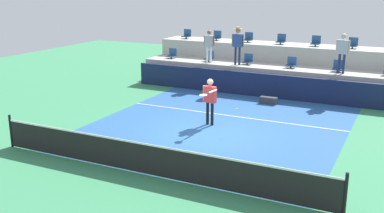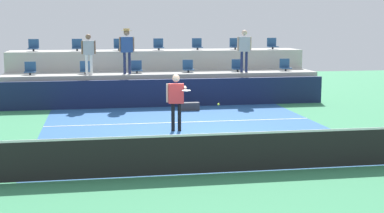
{
  "view_description": "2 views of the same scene",
  "coord_description": "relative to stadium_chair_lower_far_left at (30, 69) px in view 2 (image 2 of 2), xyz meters",
  "views": [
    {
      "loc": [
        6.21,
        -14.0,
        5.19
      ],
      "look_at": [
        -0.06,
        -1.17,
        1.28
      ],
      "focal_mm": 42.65,
      "sensor_mm": 36.0,
      "label": 1
    },
    {
      "loc": [
        -2.82,
        -15.72,
        3.35
      ],
      "look_at": [
        -0.26,
        -1.22,
        1.1
      ],
      "focal_mm": 51.82,
      "sensor_mm": 36.0,
      "label": 2
    }
  ],
  "objects": [
    {
      "name": "ground_plane",
      "position": [
        5.36,
        -7.23,
        -1.46
      ],
      "size": [
        40.0,
        40.0,
        0.0
      ],
      "primitive_type": "plane",
      "color": "#388456"
    },
    {
      "name": "court_inner_paint",
      "position": [
        5.36,
        -6.23,
        -1.46
      ],
      "size": [
        9.0,
        10.0,
        0.01
      ],
      "primitive_type": "cube",
      "color": "#285693",
      "rests_on": "ground_plane"
    },
    {
      "name": "court_service_line",
      "position": [
        5.36,
        -4.83,
        -1.46
      ],
      "size": [
        9.0,
        0.06,
        0.0
      ],
      "primitive_type": "cube",
      "color": "white",
      "rests_on": "ground_plane"
    },
    {
      "name": "tennis_net",
      "position": [
        5.36,
        -11.23,
        -0.97
      ],
      "size": [
        10.48,
        0.08,
        1.07
      ],
      "color": "black",
      "rests_on": "ground_plane"
    },
    {
      "name": "sponsor_backboard",
      "position": [
        5.36,
        -1.23,
        -0.91
      ],
      "size": [
        13.0,
        0.16,
        1.1
      ],
      "primitive_type": "cube",
      "color": "#141E42",
      "rests_on": "ground_plane"
    },
    {
      "name": "seating_tier_lower",
      "position": [
        5.36,
        0.07,
        -0.84
      ],
      "size": [
        13.0,
        1.8,
        1.25
      ],
      "primitive_type": "cube",
      "color": "#ADAAA3",
      "rests_on": "ground_plane"
    },
    {
      "name": "seating_tier_upper",
      "position": [
        5.36,
        1.87,
        -0.41
      ],
      "size": [
        13.0,
        1.8,
        2.1
      ],
      "primitive_type": "cube",
      "color": "#ADAAA3",
      "rests_on": "ground_plane"
    },
    {
      "name": "stadium_chair_lower_far_left",
      "position": [
        0.0,
        0.0,
        0.0
      ],
      "size": [
        0.44,
        0.4,
        0.52
      ],
      "color": "#2D2D33",
      "rests_on": "seating_tier_lower"
    },
    {
      "name": "stadium_chair_lower_left",
      "position": [
        2.18,
        0.0,
        0.0
      ],
      "size": [
        0.44,
        0.4,
        0.52
      ],
      "color": "#2D2D33",
      "rests_on": "seating_tier_lower"
    },
    {
      "name": "stadium_chair_lower_mid_left",
      "position": [
        4.26,
        0.0,
        0.0
      ],
      "size": [
        0.44,
        0.4,
        0.52
      ],
      "color": "#2D2D33",
      "rests_on": "seating_tier_lower"
    },
    {
      "name": "stadium_chair_lower_mid_right",
      "position": [
        6.43,
        0.0,
        0.0
      ],
      "size": [
        0.44,
        0.4,
        0.52
      ],
      "color": "#2D2D33",
      "rests_on": "seating_tier_lower"
    },
    {
      "name": "stadium_chair_lower_right",
      "position": [
        8.56,
        0.0,
        0.0
      ],
      "size": [
        0.44,
        0.4,
        0.52
      ],
      "color": "#2D2D33",
      "rests_on": "seating_tier_lower"
    },
    {
      "name": "stadium_chair_lower_far_right",
      "position": [
        10.71,
        0.0,
        0.0
      ],
      "size": [
        0.44,
        0.4,
        0.52
      ],
      "color": "#2D2D33",
      "rests_on": "seating_tier_lower"
    },
    {
      "name": "stadium_chair_upper_far_left",
      "position": [
        -0.02,
        1.8,
        0.85
      ],
      "size": [
        0.44,
        0.4,
        0.52
      ],
      "color": "#2D2D33",
      "rests_on": "seating_tier_upper"
    },
    {
      "name": "stadium_chair_upper_left",
      "position": [
        1.82,
        1.8,
        0.85
      ],
      "size": [
        0.44,
        0.4,
        0.52
      ],
      "color": "#2D2D33",
      "rests_on": "seating_tier_upper"
    },
    {
      "name": "stadium_chair_upper_mid_left",
      "position": [
        3.63,
        1.8,
        0.85
      ],
      "size": [
        0.44,
        0.4,
        0.52
      ],
      "color": "#2D2D33",
      "rests_on": "seating_tier_upper"
    },
    {
      "name": "stadium_chair_upper_center",
      "position": [
        5.39,
        1.8,
        0.85
      ],
      "size": [
        0.44,
        0.4,
        0.52
      ],
      "color": "#2D2D33",
      "rests_on": "seating_tier_upper"
    },
    {
      "name": "stadium_chair_upper_mid_right",
      "position": [
        7.15,
        1.8,
        0.85
      ],
      "size": [
        0.44,
        0.4,
        0.52
      ],
      "color": "#2D2D33",
      "rests_on": "seating_tier_upper"
    },
    {
      "name": "stadium_chair_upper_right",
      "position": [
        8.91,
        1.8,
        0.85
      ],
      "size": [
        0.44,
        0.4,
        0.52
      ],
      "color": "#2D2D33",
      "rests_on": "seating_tier_upper"
    },
    {
      "name": "stadium_chair_upper_far_right",
      "position": [
        10.7,
        1.8,
        0.85
      ],
      "size": [
        0.44,
        0.4,
        0.52
      ],
      "color": "#2D2D33",
      "rests_on": "seating_tier_upper"
    },
    {
      "name": "tennis_player",
      "position": [
        5.0,
        -6.3,
        -0.38
      ],
      "size": [
        0.61,
        1.26,
        1.76
      ],
      "color": "black",
      "rests_on": "ground_plane"
    },
    {
      "name": "spectator_in_grey",
      "position": [
        2.33,
        -0.38,
        0.75
      ],
      "size": [
        0.57,
        0.22,
        1.62
      ],
      "color": "white",
      "rests_on": "seating_tier_lower"
    },
    {
      "name": "spectator_with_hat",
      "position": [
        3.85,
        -0.38,
        0.93
      ],
      "size": [
        0.62,
        0.45,
        1.84
      ],
      "color": "navy",
      "rests_on": "seating_tier_lower"
    },
    {
      "name": "spectator_leaning_on_rail",
      "position": [
        8.76,
        -0.38,
        0.86
      ],
      "size": [
        0.61,
        0.26,
        1.77
      ],
      "color": "navy",
      "rests_on": "seating_tier_lower"
    },
    {
      "name": "tennis_ball",
      "position": [
        6.22,
        -6.75,
        -0.58
      ],
      "size": [
        0.07,
        0.07,
        0.07
      ],
      "color": "#CCE033"
    },
    {
      "name": "equipment_bag",
      "position": [
        6.08,
        -2.32,
        -1.31
      ],
      "size": [
        0.76,
        0.28,
        0.3
      ],
      "primitive_type": "cube",
      "color": "#333338",
      "rests_on": "ground_plane"
    }
  ]
}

